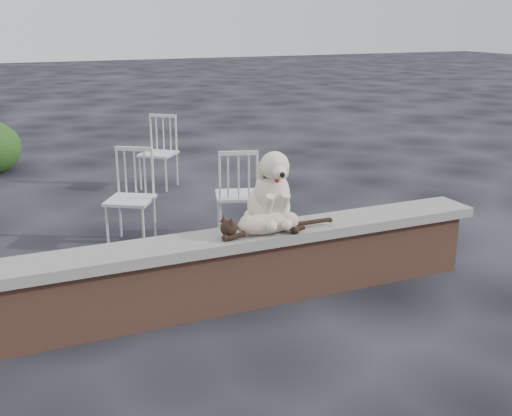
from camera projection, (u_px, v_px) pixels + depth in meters
name	position (u px, v px, depth m)	size (l,w,h in m)	color
ground	(113.00, 328.00, 4.51)	(60.00, 60.00, 0.00)	black
brick_wall	(110.00, 296.00, 4.44)	(6.00, 0.30, 0.50)	brown
capstone	(107.00, 258.00, 4.35)	(6.20, 0.40, 0.08)	slate
dog	(269.00, 187.00, 4.80)	(0.42, 0.55, 0.63)	beige
cat	(267.00, 222.00, 4.71)	(1.10, 0.26, 0.19)	tan
chair_b	(130.00, 198.00, 6.05)	(0.56, 0.56, 0.94)	white
chair_c	(237.00, 193.00, 6.22)	(0.56, 0.56, 0.94)	white
chair_d	(158.00, 152.00, 8.12)	(0.56, 0.56, 0.94)	white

